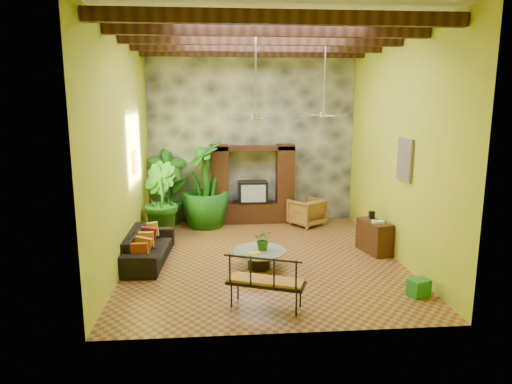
{
  "coord_description": "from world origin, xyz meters",
  "views": [
    {
      "loc": [
        -0.98,
        -9.91,
        3.51
      ],
      "look_at": [
        -0.14,
        0.2,
        1.49
      ],
      "focal_mm": 32.0,
      "sensor_mm": 36.0,
      "label": 1
    }
  ],
  "objects": [
    {
      "name": "tall_plant_b",
      "position": [
        -2.54,
        1.88,
        0.99
      ],
      "size": [
        1.31,
        1.38,
        1.98
      ],
      "primitive_type": "imported",
      "rotation": [
        0.0,
        0.0,
        2.12
      ],
      "color": "#1F641A",
      "rests_on": "ground"
    },
    {
      "name": "ceiling",
      "position": [
        0.0,
        0.0,
        5.0
      ],
      "size": [
        6.0,
        7.0,
        0.02
      ],
      "primitive_type": "cube",
      "color": "silver",
      "rests_on": "back_wall"
    },
    {
      "name": "tall_plant_a",
      "position": [
        -2.4,
        3.09,
        1.11
      ],
      "size": [
        1.4,
        1.21,
        2.23
      ],
      "primitive_type": "imported",
      "rotation": [
        0.0,
        0.0,
        0.43
      ],
      "color": "#206219",
      "rests_on": "ground"
    },
    {
      "name": "green_bin",
      "position": [
        2.65,
        -2.32,
        0.16
      ],
      "size": [
        0.43,
        0.38,
        0.32
      ],
      "primitive_type": "cube",
      "rotation": [
        0.0,
        0.0,
        0.34
      ],
      "color": "#1B662A",
      "rests_on": "ground"
    },
    {
      "name": "yellow_tray",
      "position": [
        -0.26,
        -0.88,
        0.41
      ],
      "size": [
        0.29,
        0.24,
        0.03
      ],
      "primitive_type": "cube",
      "rotation": [
        0.0,
        0.0,
        0.28
      ],
      "color": "#F4FB1B",
      "rests_on": "coffee_table"
    },
    {
      "name": "ceiling_fan_front",
      "position": [
        -0.2,
        -0.4,
        3.4
      ],
      "size": [
        1.28,
        1.28,
        1.86
      ],
      "color": "#A3A3A8",
      "rests_on": "ceiling"
    },
    {
      "name": "wall_art_mask",
      "position": [
        -2.96,
        1.0,
        2.1
      ],
      "size": [
        0.06,
        0.32,
        0.55
      ],
      "primitive_type": "cube",
      "color": "orange",
      "rests_on": "left_wall"
    },
    {
      "name": "sofa",
      "position": [
        -2.62,
        -0.02,
        0.34
      ],
      "size": [
        1.04,
        2.38,
        0.68
      ],
      "primitive_type": "imported",
      "rotation": [
        0.0,
        0.0,
        1.51
      ],
      "color": "black",
      "rests_on": "ground"
    },
    {
      "name": "coffee_table",
      "position": [
        -0.15,
        -0.67,
        0.26
      ],
      "size": [
        1.16,
        1.16,
        0.4
      ],
      "rotation": [
        0.0,
        0.0,
        0.14
      ],
      "color": "black",
      "rests_on": "ground"
    },
    {
      "name": "iron_bench",
      "position": [
        -0.2,
        -2.65,
        0.55
      ],
      "size": [
        1.41,
        0.95,
        0.57
      ],
      "rotation": [
        0.0,
        0.0,
        -0.37
      ],
      "color": "black",
      "rests_on": "ground"
    },
    {
      "name": "ground",
      "position": [
        0.0,
        0.0,
        0.0
      ],
      "size": [
        7.0,
        7.0,
        0.0
      ],
      "primitive_type": "plane",
      "color": "brown",
      "rests_on": "ground"
    },
    {
      "name": "right_wall",
      "position": [
        3.0,
        0.0,
        2.5
      ],
      "size": [
        0.02,
        7.0,
        5.0
      ],
      "primitive_type": "cube",
      "color": "#A5BE2B",
      "rests_on": "ground"
    },
    {
      "name": "wicker_armchair",
      "position": [
        1.52,
        2.67,
        0.39
      ],
      "size": [
        1.17,
        1.18,
        0.78
      ],
      "primitive_type": "imported",
      "rotation": [
        0.0,
        0.0,
        3.74
      ],
      "color": "olive",
      "rests_on": "ground"
    },
    {
      "name": "side_console",
      "position": [
        2.65,
        0.16,
        0.38
      ],
      "size": [
        0.64,
        1.02,
        0.76
      ],
      "primitive_type": "cube",
      "rotation": [
        0.0,
        0.0,
        0.23
      ],
      "color": "#351910",
      "rests_on": "ground"
    },
    {
      "name": "entertainment_center",
      "position": [
        0.0,
        3.14,
        0.97
      ],
      "size": [
        2.4,
        0.55,
        2.3
      ],
      "color": "black",
      "rests_on": "ground"
    },
    {
      "name": "stone_accent_wall",
      "position": [
        0.0,
        3.44,
        2.5
      ],
      "size": [
        5.98,
        0.1,
        4.98
      ],
      "primitive_type": "cube",
      "color": "#3B3D43",
      "rests_on": "ground"
    },
    {
      "name": "centerpiece_plant",
      "position": [
        -0.05,
        -0.64,
        0.62
      ],
      "size": [
        0.45,
        0.41,
        0.44
      ],
      "primitive_type": "imported",
      "rotation": [
        0.0,
        0.0,
        -0.18
      ],
      "color": "#235C18",
      "rests_on": "coffee_table"
    },
    {
      "name": "tall_plant_c",
      "position": [
        -1.37,
        2.77,
        1.23
      ],
      "size": [
        1.6,
        1.6,
        2.45
      ],
      "primitive_type": "imported",
      "rotation": [
        0.0,
        0.0,
        4.89
      ],
      "color": "#1A6219",
      "rests_on": "ground"
    },
    {
      "name": "ceiling_fan_back",
      "position": [
        1.6,
        1.2,
        3.4
      ],
      "size": [
        1.28,
        1.28,
        1.86
      ],
      "color": "#A3A3A8",
      "rests_on": "ceiling"
    },
    {
      "name": "back_wall",
      "position": [
        0.0,
        3.5,
        2.5
      ],
      "size": [
        6.0,
        0.02,
        5.0
      ],
      "primitive_type": "cube",
      "color": "#A5BE2B",
      "rests_on": "ground"
    },
    {
      "name": "ceiling_beams",
      "position": [
        0.0,
        0.0,
        4.78
      ],
      "size": [
        5.95,
        5.36,
        0.22
      ],
      "color": "#391E12",
      "rests_on": "ceiling"
    },
    {
      "name": "wall_art_painting",
      "position": [
        2.96,
        -0.6,
        2.3
      ],
      "size": [
        0.06,
        0.7,
        0.9
      ],
      "primitive_type": "cube",
      "color": "#286993",
      "rests_on": "right_wall"
    },
    {
      "name": "left_wall",
      "position": [
        -3.0,
        0.0,
        2.5
      ],
      "size": [
        0.02,
        7.0,
        5.0
      ],
      "primitive_type": "cube",
      "color": "#A5BE2B",
      "rests_on": "ground"
    }
  ]
}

